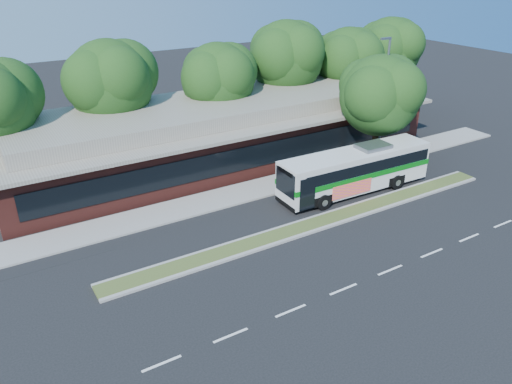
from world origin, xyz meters
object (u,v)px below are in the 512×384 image
Objects in this scene: lamp_post at (383,98)px; sedan at (100,196)px; transit_bus at (356,167)px; sidewalk_tree at (383,92)px.

lamp_post is 20.55m from sedan.
lamp_post is at bearing 33.83° from transit_bus.
sidewalk_tree is at bearing 35.18° from transit_bus.
sidewalk_tree is (5.21, 3.44, 3.48)m from transit_bus.
sidewalk_tree reaches higher than sedan.
lamp_post is at bearing -127.92° from sidewalk_tree.
sidewalk_tree reaches higher than transit_bus.
sedan is at bearing 157.95° from transit_bus.
sedan is 0.57× the size of sidewalk_tree.
lamp_post reaches higher than sedan.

